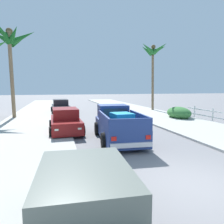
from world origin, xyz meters
name	(u,v)px	position (x,y,z in m)	size (l,w,h in m)	color
ground_plane	(197,186)	(0.00, 0.00, 0.00)	(160.00, 160.00, 0.00)	slate
sidewalk_left	(33,124)	(-5.68, 12.00, 0.06)	(5.19, 60.00, 0.12)	#B2AFA8
sidewalk_right	(165,118)	(5.68, 12.00, 0.06)	(5.19, 60.00, 0.12)	#B2AFA8
curb_left	(49,123)	(-4.49, 12.00, 0.05)	(0.16, 60.00, 0.10)	silver
curb_right	(153,119)	(4.49, 12.00, 0.05)	(0.16, 60.00, 0.10)	silver
pickup_truck	(118,125)	(-0.70, 5.86, 0.80)	(2.50, 5.34, 1.80)	navy
car_left_near	(85,211)	(-3.49, -1.55, 0.71)	(2.21, 4.34, 1.54)	slate
car_right_near	(61,107)	(-3.47, 18.85, 0.71)	(2.19, 4.33, 1.54)	black
car_left_mid	(66,121)	(-3.38, 8.48, 0.71)	(2.10, 4.29, 1.54)	maroon
palm_tree_left_fore	(11,42)	(-7.60, 15.59, 6.81)	(4.05, 3.91, 8.07)	#846B4C
palm_tree_left_mid	(153,54)	(7.55, 18.58, 6.80)	(3.68, 3.60, 8.07)	brown
hedge_bush	(179,113)	(6.87, 11.68, 0.55)	(1.80, 2.80, 1.10)	#387538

